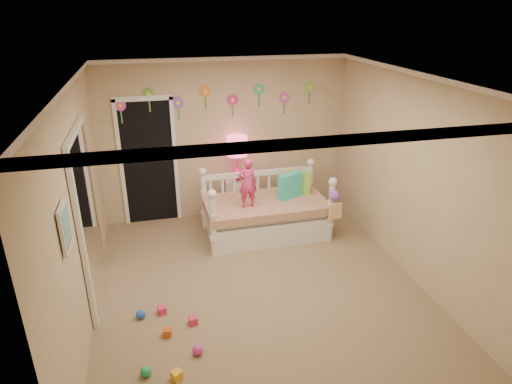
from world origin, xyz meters
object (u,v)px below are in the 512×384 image
object	(u,v)px
daybed	(266,204)
child	(247,183)
nightstand	(238,198)
table_lamp	(237,151)

from	to	relation	value
daybed	child	size ratio (longest dim) A/B	2.48
daybed	nightstand	distance (m)	0.80
nightstand	child	bearing A→B (deg)	-84.75
daybed	child	world-z (taller)	child
daybed	table_lamp	world-z (taller)	table_lamp
child	table_lamp	world-z (taller)	table_lamp
daybed	child	xyz separation A→B (m)	(-0.32, -0.14, 0.43)
table_lamp	daybed	bearing A→B (deg)	-68.14
daybed	nightstand	bearing A→B (deg)	111.03
daybed	table_lamp	size ratio (longest dim) A/B	2.55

